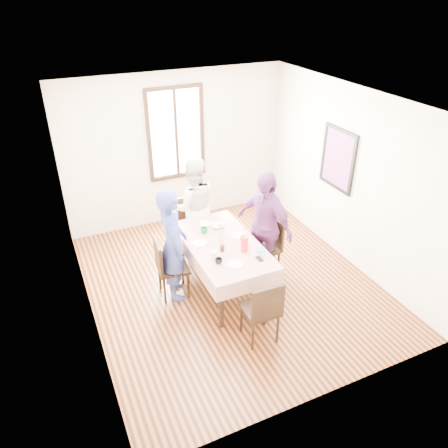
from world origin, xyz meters
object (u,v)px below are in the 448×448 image
at_px(person_left, 173,245).
at_px(chair_right, 263,249).
at_px(chair_far, 194,226).
at_px(chair_near, 260,309).
at_px(person_far, 194,207).
at_px(chair_left, 173,268).
at_px(person_right, 264,226).
at_px(dining_table, 223,266).

bearing_deg(person_left, chair_right, -86.89).
height_order(chair_right, chair_far, same).
distance_m(chair_near, person_far, 2.24).
height_order(chair_left, chair_near, same).
distance_m(chair_right, person_right, 0.39).
height_order(chair_right, person_right, person_right).
bearing_deg(dining_table, person_right, 4.28).
bearing_deg(dining_table, chair_near, -90.00).
distance_m(chair_left, chair_right, 1.40).
height_order(person_left, person_right, person_right).
relative_size(person_left, person_far, 1.02).
bearing_deg(person_far, chair_left, 64.69).
distance_m(chair_left, chair_far, 1.19).
distance_m(dining_table, person_right, 0.83).
distance_m(dining_table, chair_right, 0.70).
bearing_deg(person_left, chair_left, 97.33).
bearing_deg(chair_far, dining_table, 91.00).
bearing_deg(chair_left, chair_right, 91.23).
xyz_separation_m(person_left, person_far, (0.68, 0.95, -0.01)).
relative_size(dining_table, chair_near, 1.79).
bearing_deg(dining_table, chair_right, 4.17).
bearing_deg(chair_near, chair_far, 92.27).
bearing_deg(chair_right, chair_far, 25.16).
distance_m(chair_far, person_left, 1.24).
xyz_separation_m(chair_near, person_left, (-0.68, 1.27, 0.37)).
distance_m(dining_table, chair_left, 0.72).
bearing_deg(chair_left, person_left, 95.40).
bearing_deg(person_far, dining_table, 101.10).
distance_m(person_left, person_far, 1.16).
height_order(dining_table, chair_near, chair_near).
relative_size(chair_left, chair_far, 1.00).
bearing_deg(chair_right, dining_table, 86.17).
distance_m(chair_right, person_far, 1.31).
bearing_deg(person_far, chair_right, 134.76).
bearing_deg(person_far, person_right, 134.05).
xyz_separation_m(dining_table, chair_left, (-0.70, 0.15, 0.08)).
height_order(dining_table, person_right, person_right).
relative_size(chair_far, chair_near, 1.00).
bearing_deg(chair_near, dining_table, 92.27).
bearing_deg(person_right, chair_near, -50.04).
height_order(chair_left, person_right, person_right).
bearing_deg(person_right, chair_right, 70.09).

